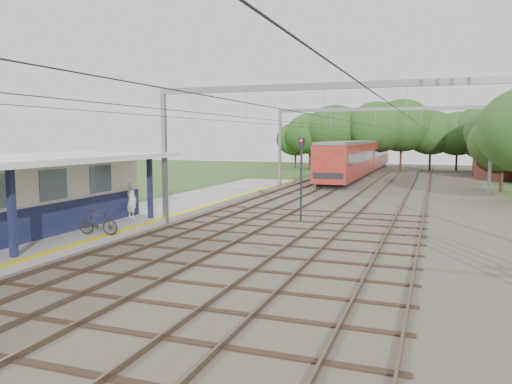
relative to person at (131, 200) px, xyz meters
The scene contains 11 objects.
ground 16.35m from the person, 65.00° to the right, with size 160.00×160.00×0.00m, color #2D4C1E.
ballast_bed 18.76m from the person, 54.43° to the left, with size 18.00×90.00×0.10m, color #473D33.
platform 1.48m from the person, 128.22° to the right, with size 5.00×52.00×0.35m, color gray.
yellow_stripe 2.03m from the person, 25.29° to the right, with size 0.45×52.00×0.01m, color yellow.
rail_tracks 17.42m from the person, 61.14° to the left, with size 11.80×88.00×0.15m.
catenary_system 15.30m from the person, 45.63° to the left, with size 17.22×88.00×7.00m.
tree_band 43.84m from the person, 75.78° to the left, with size 31.72×30.88×8.82m.
person is the anchor object (origin of this frame).
bicycle 4.66m from the person, 73.86° to the right, with size 0.51×1.81×1.09m, color black.
train 39.19m from the person, 80.61° to the left, with size 3.08×38.31×4.03m.
signal_post 9.10m from the person, 23.03° to the left, with size 0.35×0.31×4.53m.
Camera 1 is at (8.07, -7.38, 4.59)m, focal length 35.00 mm.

